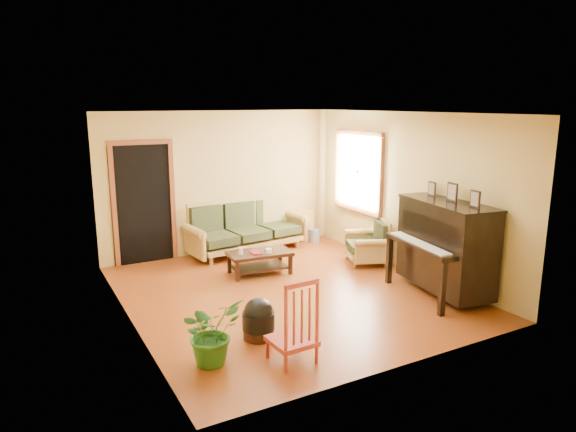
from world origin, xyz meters
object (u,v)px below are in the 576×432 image
armchair (366,241)px  ceramic_crock (314,236)px  footstool (259,323)px  piano (445,248)px  coffee_table (260,263)px  potted_plant (211,332)px  red_chair (292,319)px  sofa (247,227)px

armchair → ceramic_crock: armchair is taller
footstool → piano: bearing=0.2°
footstool → armchair: bearing=31.0°
coffee_table → armchair: (1.87, -0.37, 0.20)m
potted_plant → footstool: bearing=23.4°
red_chair → potted_plant: (-0.77, 0.38, -0.12)m
coffee_table → piano: size_ratio=0.65×
sofa → potted_plant: size_ratio=3.11×
coffee_table → footstool: same height
sofa → piano: (1.62, -3.35, 0.21)m
armchair → ceramic_crock: (-0.08, 1.59, -0.26)m
coffee_table → potted_plant: (-1.73, -2.42, 0.18)m
footstool → red_chair: 0.74m
red_chair → potted_plant: 0.87m
coffee_table → sofa: bearing=74.6°
piano → ceramic_crock: 3.37m
armchair → piano: bearing=-65.3°
armchair → ceramic_crock: size_ratio=2.92×
red_chair → sofa: bearing=69.2°
sofa → footstool: 3.64m
footstool → sofa: bearing=67.8°
coffee_table → ceramic_crock: (1.80, 1.21, -0.05)m
ceramic_crock → red_chair: bearing=-124.5°
sofa → piano: size_ratio=1.44×
piano → potted_plant: piano is taller
coffee_table → armchair: 1.92m
armchair → footstool: bearing=-127.4°
coffee_table → ceramic_crock: size_ratio=3.81×
sofa → ceramic_crock: 1.49m
sofa → potted_plant: (-2.07, -3.66, -0.12)m
footstool → potted_plant: potted_plant is taller
sofa → potted_plant: bearing=-126.2°
piano → red_chair: bearing=-157.8°
sofa → ceramic_crock: bearing=-8.0°
piano → red_chair: (-2.92, -0.69, -0.21)m
piano → potted_plant: 3.72m
sofa → armchair: bearing=-53.3°
footstool → ceramic_crock: size_ratio=1.46×
coffee_table → piano: (1.96, -2.10, 0.50)m
red_chair → potted_plant: bearing=151.1°
armchair → sofa: bearing=155.0°
coffee_table → footstool: bearing=-116.0°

